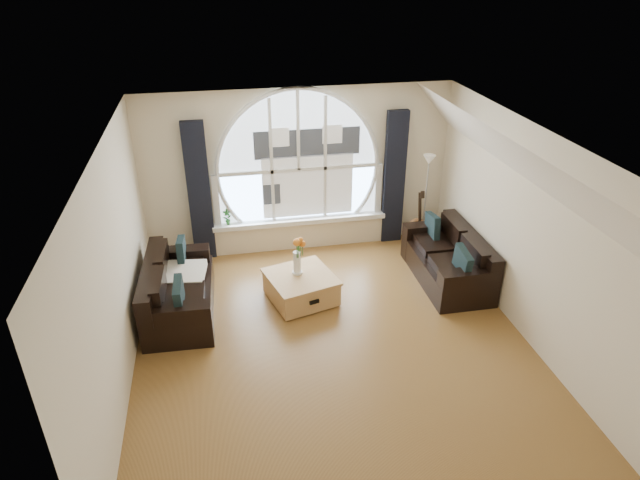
{
  "coord_description": "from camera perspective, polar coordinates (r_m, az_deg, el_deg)",
  "views": [
    {
      "loc": [
        -1.25,
        -5.53,
        4.53
      ],
      "look_at": [
        0.0,
        0.9,
        1.05
      ],
      "focal_mm": 30.75,
      "sensor_mm": 36.0,
      "label": 1
    }
  ],
  "objects": [
    {
      "name": "wall_back",
      "position": [
        8.96,
        -2.28,
        7.16
      ],
      "size": [
        5.0,
        0.01,
        2.7
      ],
      "primitive_type": "cube",
      "color": "beige",
      "rests_on": "ground"
    },
    {
      "name": "sofa_right",
      "position": [
        8.55,
        13.16,
        -1.73
      ],
      "size": [
        0.88,
        1.75,
        0.78
      ],
      "primitive_type": "cube",
      "rotation": [
        0.0,
        0.0,
        -0.01
      ],
      "color": "black",
      "rests_on": "ground"
    },
    {
      "name": "wall_left",
      "position": [
        6.5,
        -20.58,
        -3.3
      ],
      "size": [
        0.01,
        5.5,
        2.7
      ],
      "primitive_type": "cube",
      "color": "beige",
      "rests_on": "ground"
    },
    {
      "name": "curtain_left",
      "position": [
        8.84,
        -12.46,
        4.81
      ],
      "size": [
        0.35,
        0.12,
        2.3
      ],
      "primitive_type": "cube",
      "color": "black",
      "rests_on": "ground"
    },
    {
      "name": "window_sill",
      "position": [
        9.2,
        -2.09,
        2.05
      ],
      "size": [
        2.9,
        0.22,
        0.08
      ],
      "primitive_type": "cube",
      "color": "white",
      "rests_on": "wall_back"
    },
    {
      "name": "ground",
      "position": [
        7.26,
        1.38,
        -10.65
      ],
      "size": [
        5.0,
        5.5,
        0.01
      ],
      "primitive_type": "cube",
      "color": "brown",
      "rests_on": "ground"
    },
    {
      "name": "wall_right",
      "position": [
        7.4,
        20.78,
        0.58
      ],
      "size": [
        0.01,
        5.5,
        2.7
      ],
      "primitive_type": "cube",
      "color": "beige",
      "rests_on": "ground"
    },
    {
      "name": "window_frame",
      "position": [
        8.81,
        -2.25,
        8.7
      ],
      "size": [
        2.76,
        0.08,
        2.15
      ],
      "primitive_type": "cube",
      "color": "white",
      "rests_on": "wall_back"
    },
    {
      "name": "coffee_chest",
      "position": [
        7.96,
        -1.99,
        -4.84
      ],
      "size": [
        1.11,
        1.11,
        0.44
      ],
      "primitive_type": "cube",
      "rotation": [
        0.0,
        0.0,
        0.27
      ],
      "color": "tan",
      "rests_on": "ground"
    },
    {
      "name": "vase_flowers",
      "position": [
        7.73,
        -2.43,
        -1.0
      ],
      "size": [
        0.24,
        0.24,
        0.7
      ],
      "primitive_type": "cube",
      "color": "white",
      "rests_on": "coffee_chest"
    },
    {
      "name": "guitar",
      "position": [
        9.39,
        10.14,
        2.3
      ],
      "size": [
        0.36,
        0.24,
        1.06
      ],
      "primitive_type": "cube",
      "rotation": [
        0.0,
        0.0,
        0.0
      ],
      "color": "#975B30",
      "rests_on": "ground"
    },
    {
      "name": "potted_plant",
      "position": [
        9.04,
        -9.63,
        2.38
      ],
      "size": [
        0.16,
        0.12,
        0.27
      ],
      "primitive_type": "imported",
      "rotation": [
        0.0,
        0.0,
        0.21
      ],
      "color": "#1E6023",
      "rests_on": "window_sill"
    },
    {
      "name": "arched_window",
      "position": [
        8.84,
        -2.28,
        8.76
      ],
      "size": [
        2.6,
        0.06,
        2.15
      ],
      "primitive_type": "cube",
      "color": "silver",
      "rests_on": "wall_back"
    },
    {
      "name": "floor_lamp",
      "position": [
        9.4,
        10.9,
        4.06
      ],
      "size": [
        0.24,
        0.24,
        1.6
      ],
      "primitive_type": "cube",
      "color": "#B2B2B2",
      "rests_on": "ground"
    },
    {
      "name": "sofa_left",
      "position": [
        7.84,
        -14.49,
        -4.81
      ],
      "size": [
        0.94,
        1.79,
        0.78
      ],
      "primitive_type": "cube",
      "rotation": [
        0.0,
        0.0,
        -0.04
      ],
      "color": "black",
      "rests_on": "ground"
    },
    {
      "name": "throw_blanket",
      "position": [
        7.95,
        -13.86,
        -3.39
      ],
      "size": [
        0.62,
        0.62,
        0.1
      ],
      "primitive_type": "cube",
      "rotation": [
        0.0,
        0.0,
        -0.14
      ],
      "color": "silver",
      "rests_on": "sofa_left"
    },
    {
      "name": "ceiling",
      "position": [
        5.96,
        1.68,
        10.07
      ],
      "size": [
        5.0,
        5.5,
        0.01
      ],
      "primitive_type": "cube",
      "color": "silver",
      "rests_on": "ground"
    },
    {
      "name": "curtain_right",
      "position": [
        9.28,
        7.72,
        6.36
      ],
      "size": [
        0.35,
        0.12,
        2.3
      ],
      "primitive_type": "cube",
      "color": "black",
      "rests_on": "ground"
    },
    {
      "name": "attic_slope",
      "position": [
        6.88,
        20.01,
        7.78
      ],
      "size": [
        0.92,
        5.5,
        0.72
      ],
      "primitive_type": "cube",
      "color": "silver",
      "rests_on": "ground"
    },
    {
      "name": "wall_front",
      "position": [
        4.41,
        9.63,
        -18.74
      ],
      "size": [
        5.0,
        0.01,
        2.7
      ],
      "primitive_type": "cube",
      "color": "beige",
      "rests_on": "ground"
    },
    {
      "name": "neighbor_house",
      "position": [
        8.89,
        -1.29,
        8.03
      ],
      "size": [
        1.7,
        0.02,
        1.5
      ],
      "primitive_type": "cube",
      "color": "silver",
      "rests_on": "wall_back"
    }
  ]
}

